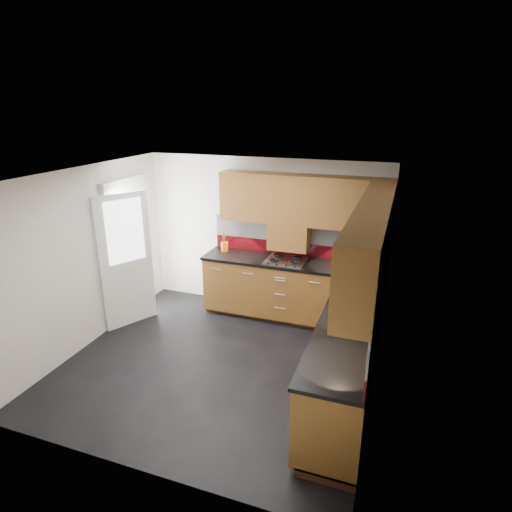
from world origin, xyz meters
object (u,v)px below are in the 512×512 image
at_px(toaster, 377,263).
at_px(gas_hob, 286,260).
at_px(utensil_pot, 225,245).
at_px(food_processor, 358,285).

bearing_deg(toaster, gas_hob, -175.39).
bearing_deg(utensil_pot, food_processor, -23.91).
bearing_deg(food_processor, toaster, 80.54).
relative_size(gas_hob, food_processor, 2.07).
bearing_deg(toaster, utensil_pot, 179.32).
bearing_deg(toaster, food_processor, -99.46).
xyz_separation_m(toaster, food_processor, (-0.16, -0.94, 0.04)).
distance_m(toaster, food_processor, 0.95).
distance_m(utensil_pot, food_processor, 2.39).
xyz_separation_m(gas_hob, toaster, (1.30, 0.10, 0.08)).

